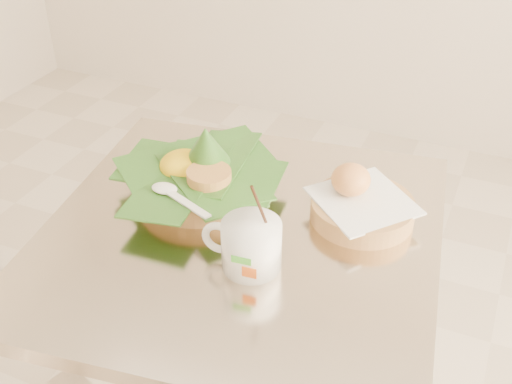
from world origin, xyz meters
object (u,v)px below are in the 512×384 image
at_px(cafe_table, 242,318).
at_px(bread_basket, 360,204).
at_px(rice_basket, 200,172).
at_px(coffee_mug, 250,244).

relative_size(cafe_table, bread_basket, 3.48).
height_order(cafe_table, rice_basket, rice_basket).
relative_size(cafe_table, coffee_mug, 4.60).
distance_m(rice_basket, bread_basket, 0.31).
height_order(cafe_table, bread_basket, bread_basket).
bearing_deg(bread_basket, rice_basket, -172.88).
bearing_deg(rice_basket, coffee_mug, -42.76).
xyz_separation_m(rice_basket, bread_basket, (0.31, 0.04, -0.01)).
bearing_deg(cafe_table, rice_basket, 145.41).
xyz_separation_m(rice_basket, coffee_mug, (0.18, -0.17, 0.00)).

